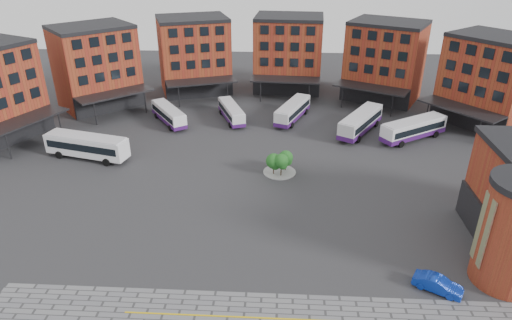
# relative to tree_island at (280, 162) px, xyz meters

# --- Properties ---
(ground) EXTENTS (160.00, 160.00, 0.00)m
(ground) POSITION_rel_tree_island_xyz_m (-2.06, -11.66, -1.82)
(ground) COLOR #28282B
(ground) RESTS_ON ground
(yellow_line) EXTENTS (26.00, 0.15, 0.02)m
(yellow_line) POSITION_rel_tree_island_xyz_m (-0.06, -25.66, -1.79)
(yellow_line) COLOR gold
(yellow_line) RESTS_ON paving_zone
(main_building) EXTENTS (94.14, 42.48, 14.60)m
(main_building) POSITION_rel_tree_island_xyz_m (-6.83, 26.59, 5.40)
(main_building) COLOR brown
(main_building) RESTS_ON ground
(tree_island) EXTENTS (4.40, 4.40, 3.22)m
(tree_island) POSITION_rel_tree_island_xyz_m (0.00, 0.00, 0.00)
(tree_island) COLOR gray
(tree_island) RESTS_ON ground
(bus_a) EXTENTS (12.51, 5.69, 3.45)m
(bus_a) POSITION_rel_tree_island_xyz_m (-27.47, 3.26, 0.22)
(bus_a) COLOR white
(bus_a) RESTS_ON ground
(bus_b) EXTENTS (7.68, 9.69, 2.86)m
(bus_b) POSITION_rel_tree_island_xyz_m (-18.89, 17.06, -0.27)
(bus_b) COLOR white
(bus_b) RESTS_ON ground
(bus_c) EXTENTS (5.64, 9.96, 2.76)m
(bus_c) POSITION_rel_tree_island_xyz_m (-8.48, 18.93, -0.33)
(bus_c) COLOR silver
(bus_c) RESTS_ON ground
(bus_d) EXTENTS (6.43, 11.10, 3.08)m
(bus_d) POSITION_rel_tree_island_xyz_m (1.99, 19.64, -0.15)
(bus_d) COLOR silver
(bus_d) RESTS_ON ground
(bus_e) EXTENTS (8.51, 11.68, 3.37)m
(bus_e) POSITION_rel_tree_island_xyz_m (12.76, 14.70, 0.00)
(bus_e) COLOR silver
(bus_e) RESTS_ON ground
(bus_f) EXTENTS (11.24, 8.60, 3.29)m
(bus_f) POSITION_rel_tree_island_xyz_m (20.56, 12.44, -0.04)
(bus_f) COLOR white
(bus_f) RESTS_ON ground
(blue_car) EXTENTS (4.53, 3.44, 1.43)m
(blue_car) POSITION_rel_tree_island_xyz_m (14.41, -21.47, -1.11)
(blue_car) COLOR #0C2B9E
(blue_car) RESTS_ON ground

